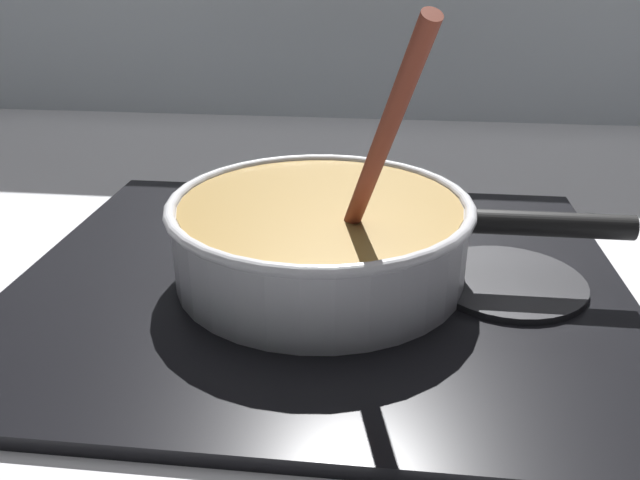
# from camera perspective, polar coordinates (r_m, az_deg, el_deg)

# --- Properties ---
(ground) EXTENTS (2.40, 1.60, 0.04)m
(ground) POSITION_cam_1_polar(r_m,az_deg,el_deg) (0.51, 2.04, -12.57)
(ground) COLOR #B7B7BC
(hob_plate) EXTENTS (0.56, 0.48, 0.01)m
(hob_plate) POSITION_cam_1_polar(r_m,az_deg,el_deg) (0.60, 0.00, -3.62)
(hob_plate) COLOR black
(hob_plate) RESTS_ON ground
(burner_ring) EXTENTS (0.19, 0.19, 0.01)m
(burner_ring) POSITION_cam_1_polar(r_m,az_deg,el_deg) (0.60, 0.00, -2.77)
(burner_ring) COLOR #592D0C
(burner_ring) RESTS_ON hob_plate
(spare_burner) EXTENTS (0.14, 0.14, 0.01)m
(spare_burner) POSITION_cam_1_polar(r_m,az_deg,el_deg) (0.60, 16.43, -3.58)
(spare_burner) COLOR #262628
(spare_burner) RESTS_ON hob_plate
(cooking_pan) EXTENTS (0.41, 0.28, 0.25)m
(cooking_pan) POSITION_cam_1_polar(r_m,az_deg,el_deg) (0.58, 0.17, 0.45)
(cooking_pan) COLOR silver
(cooking_pan) RESTS_ON hob_plate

